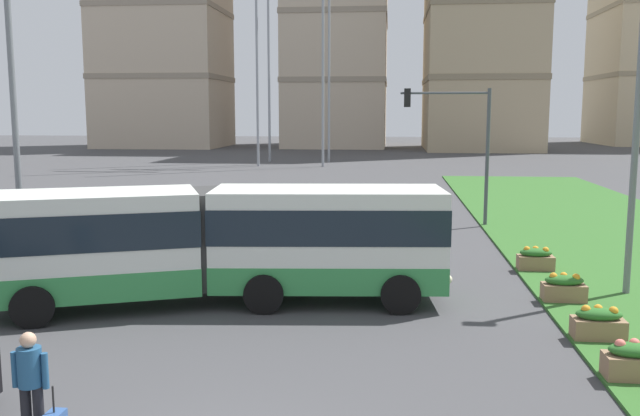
# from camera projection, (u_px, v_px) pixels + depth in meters

# --- Properties ---
(articulated_bus) EXTENTS (11.98, 5.16, 3.00)m
(articulated_bus) POSITION_uv_depth(u_px,v_px,m) (221.00, 242.00, 17.65)
(articulated_bus) COLOR silver
(articulated_bus) RESTS_ON ground
(car_silver_hatch) EXTENTS (4.47, 2.17, 1.58)m
(car_silver_hatch) POSITION_uv_depth(u_px,v_px,m) (188.00, 215.00, 28.29)
(car_silver_hatch) COLOR #B7BABF
(car_silver_hatch) RESTS_ON ground
(pedestrian_crossing) EXTENTS (0.58, 0.36, 1.74)m
(pedestrian_crossing) POSITION_uv_depth(u_px,v_px,m) (31.00, 379.00, 10.23)
(pedestrian_crossing) COLOR black
(pedestrian_crossing) RESTS_ON ground
(flower_planter_1) EXTENTS (1.10, 0.56, 0.74)m
(flower_planter_1) POSITION_uv_depth(u_px,v_px,m) (635.00, 360.00, 12.62)
(flower_planter_1) COLOR #937051
(flower_planter_1) RESTS_ON grass_median
(flower_planter_2) EXTENTS (1.10, 0.56, 0.74)m
(flower_planter_2) POSITION_uv_depth(u_px,v_px,m) (598.00, 323.00, 14.85)
(flower_planter_2) COLOR #937051
(flower_planter_2) RESTS_ON grass_median
(flower_planter_3) EXTENTS (1.10, 0.56, 0.74)m
(flower_planter_3) POSITION_uv_depth(u_px,v_px,m) (564.00, 288.00, 17.83)
(flower_planter_3) COLOR #937051
(flower_planter_3) RESTS_ON grass_median
(flower_planter_4) EXTENTS (1.10, 0.56, 0.74)m
(flower_planter_4) POSITION_uv_depth(u_px,v_px,m) (536.00, 259.00, 21.33)
(flower_planter_4) COLOR #937051
(flower_planter_4) RESTS_ON grass_median
(traffic_light_far_right) EXTENTS (3.87, 0.28, 5.99)m
(traffic_light_far_right) POSITION_uv_depth(u_px,v_px,m) (459.00, 132.00, 29.50)
(traffic_light_far_right) COLOR #474C51
(traffic_light_far_right) RESTS_ON ground
(streetlight_left) EXTENTS (0.70, 0.28, 9.35)m
(streetlight_left) POSITION_uv_depth(u_px,v_px,m) (14.00, 107.00, 19.58)
(streetlight_left) COLOR slate
(streetlight_left) RESTS_ON ground
(streetlight_median) EXTENTS (0.70, 0.28, 8.20)m
(streetlight_median) POSITION_uv_depth(u_px,v_px,m) (637.00, 129.00, 18.01)
(streetlight_median) COLOR slate
(streetlight_median) RESTS_ON ground
(apartment_tower_west) EXTENTS (17.09, 15.26, 37.44)m
(apartment_tower_west) POSITION_uv_depth(u_px,v_px,m) (162.00, 13.00, 95.69)
(apartment_tower_west) COLOR #C6B299
(apartment_tower_west) RESTS_ON ground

